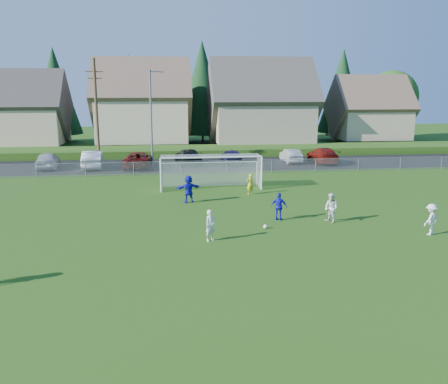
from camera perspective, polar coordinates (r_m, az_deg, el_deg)
The scene contains 23 objects.
ground at distance 20.06m, azimuth 2.87°, elevation -8.71°, with size 160.00×160.00×0.00m, color #193D0C.
asphalt_lot at distance 46.62m, azimuth -2.98°, elevation 3.33°, with size 60.00×60.00×0.00m, color black.
grass_embankment at distance 53.98m, azimuth -3.57°, elevation 4.95°, with size 70.00×6.00×0.80m, color #1E420F.
soccer_ball at distance 25.10m, azimuth 5.00°, elevation -4.16°, with size 0.22×0.22×0.22m, color white.
player_white_a at distance 22.86m, azimuth -1.65°, elevation -4.04°, with size 0.56×0.37×1.53m, color silver.
player_white_b at distance 26.65m, azimuth 12.77°, elevation -1.89°, with size 0.79×0.61×1.62m, color silver.
player_white_c at distance 25.98m, azimuth 23.64°, elevation -3.03°, with size 1.03×0.59×1.59m, color silver.
player_blue_a at distance 26.64m, azimuth 6.64°, elevation -1.75°, with size 0.91×0.38×1.56m, color #1315B6.
player_blue_b at distance 30.71m, azimuth -4.29°, elevation 0.37°, with size 1.65×0.53×1.78m, color #1315B6.
goalkeeper at distance 33.11m, azimuth 3.16°, elevation 0.96°, with size 0.53×0.35×1.45m, color #CDD118.
car_a at distance 46.98m, azimuth -20.45°, elevation 3.59°, with size 1.82×4.52×1.54m, color #B1B2B9.
car_b at distance 45.95m, azimuth -15.50°, elevation 3.80°, with size 1.73×4.98×1.64m, color white.
car_c at distance 45.40m, azimuth -10.27°, elevation 3.86°, with size 2.50×5.41×1.50m, color #510B09.
car_d at distance 46.68m, azimuth -4.33°, elevation 4.25°, with size 2.12×5.21×1.51m, color black.
car_e at distance 46.58m, azimuth 0.90°, elevation 4.27°, with size 1.79×4.44×1.51m, color #191241.
car_f at distance 48.33m, azimuth 8.05°, elevation 4.34°, with size 1.43×4.10×1.35m, color #B1B1B1.
car_g at distance 48.48m, azimuth 11.79°, elevation 4.34°, with size 2.17×5.33×1.55m, color maroon.
soccer_goal at distance 35.10m, azimuth -1.63°, elevation 3.10°, with size 7.42×1.90×2.50m.
chainlink_fence at distance 41.11m, azimuth -2.43°, elevation 3.02°, with size 52.06×0.06×1.20m.
streetlight at distance 44.53m, azimuth -8.69°, elevation 9.05°, with size 1.38×0.18×9.00m.
utility_pole at distance 45.92m, azimuth -15.07°, elevation 9.25°, with size 1.60×0.26×10.00m.
houses_row at distance 61.15m, azimuth -2.23°, elevation 12.31°, with size 53.90×11.45×13.27m.
tree_row at distance 67.33m, azimuth -3.50°, elevation 11.92°, with size 65.98×12.36×13.80m.
Camera 1 is at (-3.31, -18.45, 7.13)m, focal length 38.00 mm.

